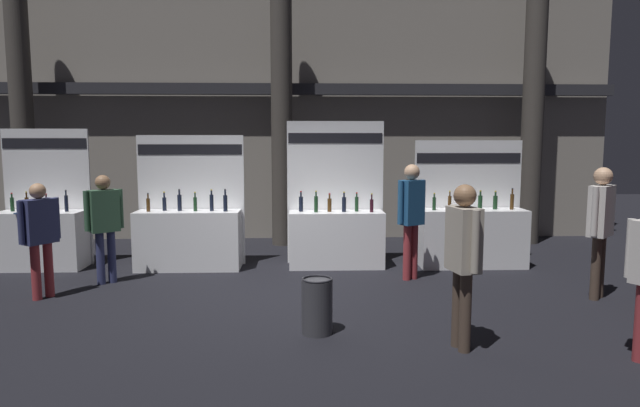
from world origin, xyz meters
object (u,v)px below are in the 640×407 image
Objects in this scene: trash_bin at (317,306)px; visitor_3 at (40,230)px; exhibitor_booth_3 at (471,233)px; exhibitor_booth_1 at (189,234)px; visitor_9 at (601,219)px; visitor_4 at (411,211)px; exhibitor_booth_2 at (336,232)px; visitor_5 at (463,252)px; exhibitor_booth_0 at (42,234)px; visitor_8 at (104,219)px.

trash_bin is 4.14m from visitor_3.
trash_bin is (-2.82, -3.29, -0.27)m from exhibitor_booth_3.
exhibitor_booth_1 is at bearing 122.68° from trash_bin.
visitor_9 is (1.13, -2.05, 0.53)m from exhibitor_booth_3.
exhibitor_booth_1 is 3.81m from visitor_4.
exhibitor_booth_1 is at bearing -179.92° from exhibitor_booth_3.
exhibitor_booth_2 reaches higher than visitor_5.
visitor_9 is at bearing -18.66° from exhibitor_booth_1.
visitor_5 is at bearing 58.50° from visitor_4.
visitor_4 is 2.92m from visitor_5.
exhibitor_booth_1 reaches higher than exhibitor_booth_3.
visitor_9 is (3.95, 1.24, 0.79)m from trash_bin.
trash_bin is at bearing -36.12° from exhibitor_booth_0.
exhibitor_booth_3 is at bearing -42.79° from visitor_3.
exhibitor_booth_0 is 8.88m from visitor_9.
trash_bin is 0.35× the size of visitor_4.
trash_bin is at bearing 153.70° from visitor_9.
exhibitor_booth_1 is 2.55m from exhibitor_booth_2.
exhibitor_booth_1 is 1.42× the size of visitor_3.
exhibitor_booth_2 is at bearing 1.66° from exhibitor_booth_1.
visitor_3 is at bearing 134.07° from visitor_9.
visitor_8 is at bearing 47.46° from visitor_5.
visitor_5 is at bearing -46.56° from exhibitor_booth_1.
visitor_4 is at bearing -40.93° from exhibitor_booth_2.
exhibitor_booth_3 reaches higher than visitor_9.
visitor_5 is at bearing -32.50° from exhibitor_booth_0.
exhibitor_booth_3 is at bearing -174.72° from visitor_4.
exhibitor_booth_1 reaches higher than visitor_8.
exhibitor_booth_1 is 1.37× the size of visitor_8.
exhibitor_booth_0 is at bearing 57.18° from visitor_3.
exhibitor_booth_0 is 2.54m from exhibitor_booth_1.
exhibitor_booth_0 is at bearing 177.61° from exhibitor_booth_1.
visitor_8 is at bearing 143.97° from trash_bin.
visitor_5 is (3.61, -3.81, 0.45)m from exhibitor_booth_1.
trash_bin is 0.37× the size of visitor_5.
exhibitor_booth_0 reaches higher than visitor_5.
exhibitor_booth_1 is at bearing -11.53° from visitor_3.
exhibitor_booth_1 is 1.32× the size of visitor_5.
exhibitor_booth_3 reaches higher than visitor_5.
visitor_8 is (1.46, -1.07, 0.40)m from exhibitor_booth_0.
visitor_5 reaches higher than visitor_3.
exhibitor_booth_2 is at bearing -0.36° from exhibitor_booth_0.
exhibitor_booth_3 is at bearing -30.40° from visitor_5.
visitor_8 is (-6.01, -0.98, 0.42)m from exhibitor_booth_3.
visitor_9 is (6.06, -2.05, 0.52)m from exhibitor_booth_1.
exhibitor_booth_3 is 2.40m from visitor_9.
visitor_5 is (-0.06, -2.92, -0.06)m from visitor_4.
exhibitor_booth_0 reaches higher than visitor_3.
exhibitor_booth_0 is 5.09m from exhibitor_booth_2.
exhibitor_booth_1 is (2.54, -0.11, -0.01)m from exhibitor_booth_0.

